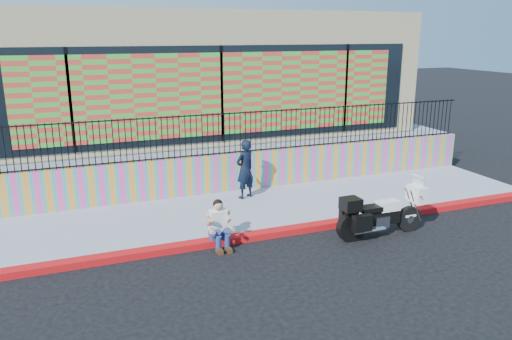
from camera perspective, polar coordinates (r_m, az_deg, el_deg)
name	(u,v)px	position (r m, az deg, el deg)	size (l,w,h in m)	color
ground	(277,235)	(11.83, 2.37, -7.47)	(90.00, 90.00, 0.00)	black
red_curb	(277,232)	(11.80, 2.37, -7.14)	(16.00, 0.30, 0.15)	red
sidewalk	(252,210)	(13.22, -0.49, -4.58)	(16.00, 3.00, 0.15)	#9AA0B9
mural_wall	(232,172)	(14.47, -2.75, -0.22)	(16.00, 0.20, 1.10)	#FF43A2
metal_fence	(232,133)	(14.20, -2.81, 4.25)	(15.80, 0.04, 1.20)	black
elevated_platform	(190,140)	(19.26, -7.60, 3.39)	(16.00, 10.00, 1.25)	#9AA0B9
storefront_building	(188,71)	(18.68, -7.73, 11.15)	(14.00, 8.06, 4.00)	tan
police_motorcycle	(380,213)	(11.94, 13.98, -4.76)	(2.21, 0.73, 1.37)	black
police_officer	(245,169)	(13.73, -1.27, 0.11)	(0.60, 0.39, 1.64)	black
seated_man	(220,229)	(11.03, -4.12, -6.74)	(0.54, 0.71, 1.06)	navy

